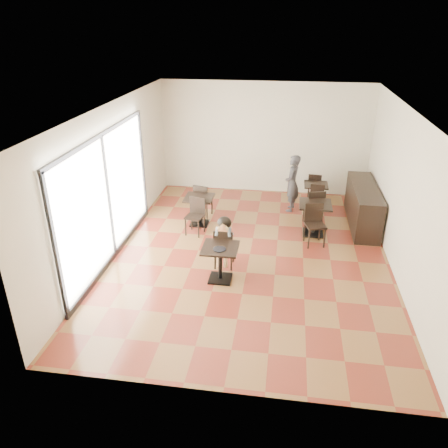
% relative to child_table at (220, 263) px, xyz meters
% --- Properties ---
extents(floor, '(6.00, 8.00, 0.01)m').
position_rel_child_table_xyz_m(floor, '(0.49, 1.11, -0.37)').
color(floor, brown).
rests_on(floor, ground).
extents(ceiling, '(6.00, 8.00, 0.01)m').
position_rel_child_table_xyz_m(ceiling, '(0.49, 1.11, 2.83)').
color(ceiling, white).
rests_on(ceiling, floor).
extents(wall_back, '(6.00, 0.01, 3.20)m').
position_rel_child_table_xyz_m(wall_back, '(0.49, 5.11, 1.23)').
color(wall_back, beige).
rests_on(wall_back, floor).
extents(wall_front, '(6.00, 0.01, 3.20)m').
position_rel_child_table_xyz_m(wall_front, '(0.49, -2.89, 1.23)').
color(wall_front, beige).
rests_on(wall_front, floor).
extents(wall_left, '(0.01, 8.00, 3.20)m').
position_rel_child_table_xyz_m(wall_left, '(-2.51, 1.11, 1.23)').
color(wall_left, beige).
rests_on(wall_left, floor).
extents(wall_right, '(0.01, 8.00, 3.20)m').
position_rel_child_table_xyz_m(wall_right, '(3.49, 1.11, 1.23)').
color(wall_right, beige).
rests_on(wall_right, floor).
extents(storefront_window, '(0.04, 4.50, 2.60)m').
position_rel_child_table_xyz_m(storefront_window, '(-2.48, 0.61, 1.03)').
color(storefront_window, white).
rests_on(storefront_window, floor).
extents(child_table, '(0.70, 0.70, 0.74)m').
position_rel_child_table_xyz_m(child_table, '(0.00, 0.00, 0.00)').
color(child_table, black).
rests_on(child_table, floor).
extents(child_chair, '(0.40, 0.40, 0.89)m').
position_rel_child_table_xyz_m(child_chair, '(0.00, 0.55, 0.07)').
color(child_chair, black).
rests_on(child_chair, floor).
extents(child, '(0.40, 0.56, 1.12)m').
position_rel_child_table_xyz_m(child, '(0.00, 0.55, 0.19)').
color(child, gray).
rests_on(child, child_chair).
extents(plate, '(0.25, 0.25, 0.01)m').
position_rel_child_table_xyz_m(plate, '(0.00, -0.10, 0.38)').
color(plate, black).
rests_on(plate, child_table).
extents(pizza_slice, '(0.26, 0.20, 0.06)m').
position_rel_child_table_xyz_m(pizza_slice, '(0.00, 0.36, 0.60)').
color(pizza_slice, '#E6CA7B').
rests_on(pizza_slice, child).
extents(adult_patron, '(0.42, 0.60, 1.54)m').
position_rel_child_table_xyz_m(adult_patron, '(1.36, 3.75, 0.40)').
color(adult_patron, '#38383E').
rests_on(adult_patron, floor).
extents(cafe_table_mid, '(0.92, 0.92, 0.80)m').
position_rel_child_table_xyz_m(cafe_table_mid, '(1.91, 2.35, 0.03)').
color(cafe_table_mid, black).
rests_on(cafe_table_mid, floor).
extents(cafe_table_left, '(0.83, 0.83, 0.74)m').
position_rel_child_table_xyz_m(cafe_table_left, '(-0.93, 2.49, 0.00)').
color(cafe_table_left, black).
rests_on(cafe_table_left, floor).
extents(cafe_table_back, '(0.70, 0.70, 0.67)m').
position_rel_child_table_xyz_m(cafe_table_back, '(2.01, 4.05, -0.03)').
color(cafe_table_back, black).
rests_on(cafe_table_back, floor).
extents(chair_mid_a, '(0.53, 0.53, 0.96)m').
position_rel_child_table_xyz_m(chair_mid_a, '(1.91, 2.90, 0.11)').
color(chair_mid_a, black).
rests_on(chair_mid_a, floor).
extents(chair_mid_b, '(0.53, 0.53, 0.96)m').
position_rel_child_table_xyz_m(chair_mid_b, '(1.91, 1.80, 0.11)').
color(chair_mid_b, black).
rests_on(chair_mid_b, floor).
extents(chair_left_a, '(0.48, 0.48, 0.89)m').
position_rel_child_table_xyz_m(chair_left_a, '(-0.93, 3.04, 0.07)').
color(chair_left_a, black).
rests_on(chair_left_a, floor).
extents(chair_left_b, '(0.48, 0.48, 0.89)m').
position_rel_child_table_xyz_m(chair_left_b, '(-0.93, 1.94, 0.07)').
color(chair_left_b, black).
rests_on(chair_left_b, floor).
extents(chair_back_a, '(0.40, 0.40, 0.81)m').
position_rel_child_table_xyz_m(chair_back_a, '(2.01, 4.60, 0.03)').
color(chair_back_a, black).
rests_on(chair_back_a, floor).
extents(chair_back_b, '(0.40, 0.40, 0.81)m').
position_rel_child_table_xyz_m(chair_back_b, '(2.01, 3.50, 0.03)').
color(chair_back_b, black).
rests_on(chair_back_b, floor).
extents(service_counter, '(0.60, 2.40, 1.00)m').
position_rel_child_table_xyz_m(service_counter, '(3.14, 3.11, 0.13)').
color(service_counter, black).
rests_on(service_counter, floor).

